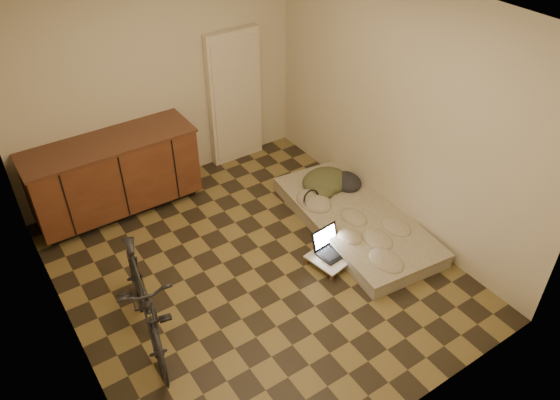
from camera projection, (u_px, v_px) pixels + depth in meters
room_shell at (249, 161)px, 4.75m from camera, size 3.50×4.00×2.60m
cabinets at (114, 176)px, 6.05m from camera, size 1.84×0.62×0.91m
appliance_panel at (235, 98)px, 6.74m from camera, size 0.70×0.10×1.70m
bicycle at (143, 296)px, 4.57m from camera, size 0.72×1.59×0.99m
futon at (355, 220)px, 6.03m from camera, size 1.19×2.14×0.18m
clothing_pile at (331, 176)px, 6.34m from camera, size 0.65×0.56×0.24m
headphones at (311, 198)px, 6.08m from camera, size 0.23×0.22×0.15m
lap_desk at (338, 252)px, 5.60m from camera, size 0.67×0.49×0.10m
laptop at (331, 247)px, 5.58m from camera, size 0.36×0.33×0.23m
mouse at (355, 243)px, 5.68m from camera, size 0.06×0.10×0.03m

